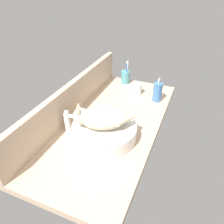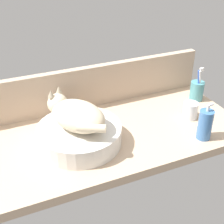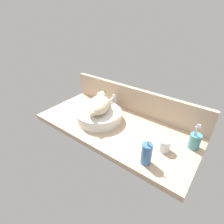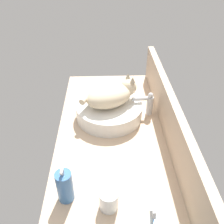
{
  "view_description": "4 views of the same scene",
  "coord_description": "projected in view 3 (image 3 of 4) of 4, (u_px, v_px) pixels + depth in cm",
  "views": [
    {
      "loc": [
        -99.42,
        -42.12,
        80.22
      ],
      "look_at": [
        -3.56,
        -2.07,
        10.25
      ],
      "focal_mm": 35.0,
      "sensor_mm": 36.0,
      "label": 1
    },
    {
      "loc": [
        -44.45,
        -106.1,
        80.39
      ],
      "look_at": [
        1.01,
        -0.87,
        11.11
      ],
      "focal_mm": 50.0,
      "sensor_mm": 36.0,
      "label": 2
    },
    {
      "loc": [
        64.39,
        -88.89,
        78.19
      ],
      "look_at": [
        -3.73,
        0.5,
        10.05
      ],
      "focal_mm": 28.0,
      "sensor_mm": 36.0,
      "label": 3
    },
    {
      "loc": [
        94.68,
        -4.37,
        83.41
      ],
      "look_at": [
        -3.95,
        -0.92,
        10.89
      ],
      "focal_mm": 40.0,
      "sensor_mm": 36.0,
      "label": 4
    }
  ],
  "objects": [
    {
      "name": "soap_dispenser",
      "position": [
        146.0,
        154.0,
        0.99
      ],
      "size": [
        6.15,
        6.15,
        16.9
      ],
      "color": "#3F72B2",
      "rests_on": "ground_plane"
    },
    {
      "name": "water_glass",
      "position": [
        164.0,
        146.0,
        1.09
      ],
      "size": [
        7.12,
        7.12,
        8.03
      ],
      "color": "white",
      "rests_on": "ground_plane"
    },
    {
      "name": "ground_plane",
      "position": [
        115.0,
        127.0,
        1.35
      ],
      "size": [
        123.49,
        56.93,
        4.0
      ],
      "primitive_type": "cube",
      "color": "tan"
    },
    {
      "name": "toothbrush_cup",
      "position": [
        195.0,
        141.0,
        1.1
      ],
      "size": [
        7.1,
        7.1,
        18.72
      ],
      "color": "teal",
      "rests_on": "ground_plane"
    },
    {
      "name": "faucet",
      "position": [
        113.0,
        101.0,
        1.52
      ],
      "size": [
        3.83,
        11.86,
        13.6
      ],
      "color": "silver",
      "rests_on": "ground_plane"
    },
    {
      "name": "cat",
      "position": [
        99.0,
        104.0,
        1.34
      ],
      "size": [
        26.75,
        30.17,
        14.0
      ],
      "color": "beige",
      "rests_on": "sink_basin"
    },
    {
      "name": "backsplash_panel",
      "position": [
        134.0,
        100.0,
        1.47
      ],
      "size": [
        123.49,
        3.6,
        21.28
      ],
      "primitive_type": "cube",
      "color": "tan",
      "rests_on": "ground_plane"
    },
    {
      "name": "sink_basin",
      "position": [
        99.0,
        115.0,
        1.38
      ],
      "size": [
        35.51,
        35.51,
        8.22
      ],
      "primitive_type": "cylinder",
      "color": "silver",
      "rests_on": "ground_plane"
    }
  ]
}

